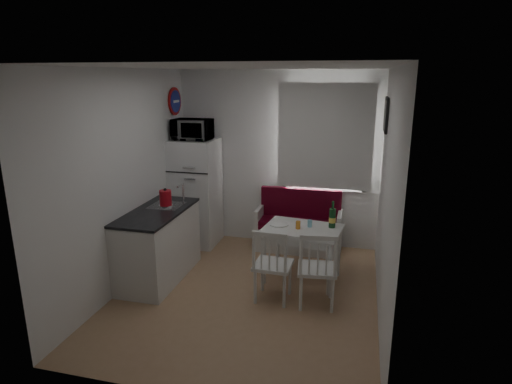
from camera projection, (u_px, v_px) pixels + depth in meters
floor at (247, 294)px, 5.09m from camera, size 3.00×3.50×0.02m
ceiling at (246, 67)px, 4.41m from camera, size 3.00×3.50×0.02m
wall_back at (277, 160)px, 6.39m from camera, size 3.00×0.02×2.60m
wall_front at (183, 248)px, 3.11m from camera, size 3.00×0.02×2.60m
wall_left at (125, 181)px, 5.10m from camera, size 0.02×3.50×2.60m
wall_right at (387, 198)px, 4.40m from camera, size 0.02×3.50×2.60m
window at (325, 140)px, 6.11m from camera, size 1.22×0.06×1.47m
curtain at (325, 137)px, 6.03m from camera, size 1.35×0.02×1.50m
kitchen_counter at (159, 244)px, 5.40m from camera, size 0.62×1.32×1.16m
wall_sign at (175, 101)px, 6.23m from camera, size 0.03×0.40×0.40m
picture_frame at (386, 115)px, 5.23m from camera, size 0.04×0.52×0.42m
bench at (299, 230)px, 6.34m from camera, size 1.25×0.48×0.90m
dining_table at (302, 234)px, 5.30m from camera, size 1.00×0.76×0.70m
chair_left at (271, 258)px, 4.76m from camera, size 0.43×0.41×0.47m
chair_right at (316, 262)px, 4.64m from camera, size 0.47×0.45×0.48m
fridge at (196, 192)px, 6.47m from camera, size 0.64×0.64×1.61m
microwave at (192, 129)px, 6.17m from camera, size 0.54×0.37×0.30m
kettle at (166, 198)px, 5.39m from camera, size 0.18×0.18×0.24m
wine_bottle at (333, 214)px, 5.24m from camera, size 0.08×0.08×0.34m
drinking_glass_orange at (298, 225)px, 5.23m from camera, size 0.06×0.06×0.10m
drinking_glass_blue at (310, 223)px, 5.29m from camera, size 0.05×0.05×0.09m
plate at (279, 224)px, 5.36m from camera, size 0.23×0.23×0.02m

